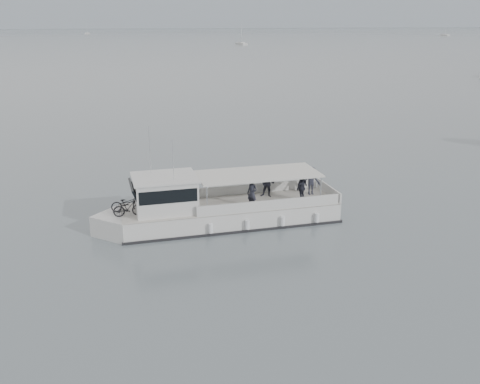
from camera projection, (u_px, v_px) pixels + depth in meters
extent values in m
plane|color=slate|center=(134.00, 234.00, 25.59)|extent=(1400.00, 1400.00, 0.00)
cube|color=#939EA8|center=(116.00, 13.00, 541.06)|extent=(1400.00, 90.00, 28.00)
cube|color=silver|center=(230.00, 215.00, 26.89)|extent=(10.89, 3.39, 1.17)
cube|color=silver|center=(121.00, 226.00, 25.55)|extent=(2.91, 2.91, 1.17)
cube|color=beige|center=(230.00, 204.00, 26.71)|extent=(10.89, 3.39, 0.05)
cube|color=black|center=(230.00, 222.00, 27.01)|extent=(11.07, 3.51, 0.16)
cube|color=silver|center=(253.00, 189.00, 28.30)|extent=(7.17, 0.44, 0.54)
cube|color=silver|center=(270.00, 205.00, 25.77)|extent=(7.17, 0.44, 0.54)
cube|color=silver|center=(329.00, 191.00, 27.96)|extent=(0.23, 2.87, 0.54)
cube|color=silver|center=(165.00, 194.00, 25.66)|extent=(2.98, 2.56, 1.61)
cube|color=black|center=(136.00, 194.00, 25.27)|extent=(0.61, 2.26, 1.04)
cube|color=black|center=(165.00, 189.00, 25.57)|extent=(2.81, 2.59, 0.63)
cube|color=silver|center=(164.00, 177.00, 25.39)|extent=(3.17, 2.75, 0.09)
cube|color=silver|center=(258.00, 174.00, 26.61)|extent=(6.22, 2.99, 0.07)
cylinder|color=silver|center=(207.00, 201.00, 24.97)|extent=(0.06, 0.06, 1.48)
cylinder|color=silver|center=(197.00, 185.00, 27.28)|extent=(0.06, 0.06, 1.48)
cylinder|color=silver|center=(321.00, 191.00, 26.41)|extent=(0.06, 0.06, 1.48)
cylinder|color=silver|center=(302.00, 177.00, 28.71)|extent=(0.06, 0.06, 1.48)
cylinder|color=silver|center=(150.00, 150.00, 25.64)|extent=(0.03, 0.03, 2.33)
cylinder|color=silver|center=(173.00, 160.00, 24.60)|extent=(0.03, 0.03, 1.97)
cylinder|color=white|center=(211.00, 228.00, 25.10)|extent=(0.23, 0.23, 0.45)
cylinder|color=white|center=(247.00, 225.00, 25.55)|extent=(0.23, 0.23, 0.45)
cylinder|color=white|center=(283.00, 221.00, 25.99)|extent=(0.23, 0.23, 0.45)
cylinder|color=white|center=(317.00, 218.00, 26.44)|extent=(0.23, 0.23, 0.45)
imported|color=black|center=(127.00, 203.00, 25.66)|extent=(1.56, 0.61, 0.81)
imported|color=black|center=(128.00, 208.00, 25.00)|extent=(1.44, 0.47, 0.85)
imported|color=#2A2C39|center=(252.00, 193.00, 25.96)|extent=(0.62, 0.65, 1.51)
imported|color=#2A2C39|center=(268.00, 183.00, 27.59)|extent=(0.92, 0.85, 1.51)
imported|color=#2A2C39|center=(302.00, 187.00, 26.88)|extent=(0.91, 0.85, 1.51)
imported|color=#2A2C39|center=(311.00, 181.00, 27.93)|extent=(0.99, 0.59, 1.51)
cube|color=silver|center=(241.00, 44.00, 205.40)|extent=(3.66, 6.72, 0.75)
cube|color=silver|center=(241.00, 43.00, 205.30)|extent=(2.32, 2.63, 0.45)
cylinder|color=silver|center=(241.00, 33.00, 204.21)|extent=(0.08, 0.08, 7.05)
cube|color=silver|center=(87.00, 34.00, 336.44)|extent=(3.11, 5.82, 0.75)
cube|color=silver|center=(87.00, 33.00, 336.34)|extent=(1.99, 2.27, 0.45)
cylinder|color=silver|center=(87.00, 28.00, 335.40)|extent=(0.08, 0.08, 6.11)
cube|color=silver|center=(445.00, 35.00, 305.48)|extent=(2.51, 6.58, 0.75)
cube|color=silver|center=(445.00, 35.00, 305.38)|extent=(1.96, 2.38, 0.45)
cylinder|color=silver|center=(446.00, 28.00, 304.28)|extent=(0.08, 0.08, 7.10)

